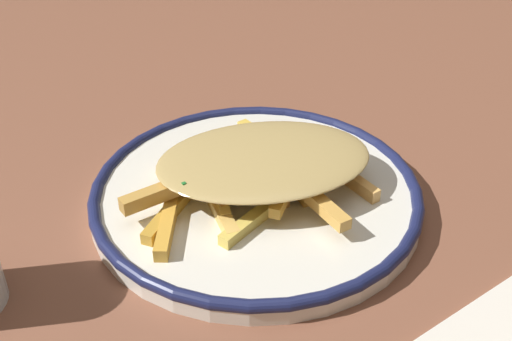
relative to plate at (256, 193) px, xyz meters
name	(u,v)px	position (x,y,z in m)	size (l,w,h in m)	color
ground_plane	(256,203)	(0.00, 0.00, -0.01)	(2.60, 2.60, 0.00)	brown
plate	(256,193)	(0.00, 0.00, 0.00)	(0.29, 0.29, 0.02)	silver
fries_heap	(258,169)	(0.00, 0.00, 0.03)	(0.20, 0.24, 0.04)	#F6B75E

